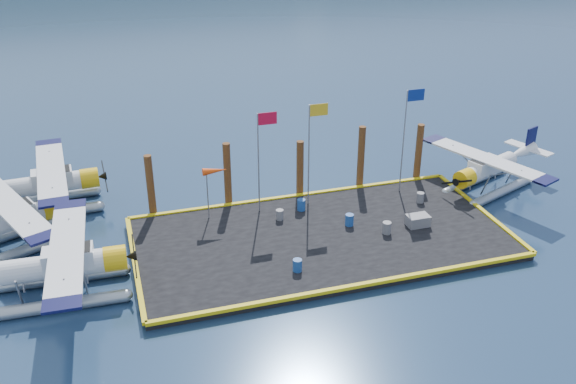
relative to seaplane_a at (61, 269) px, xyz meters
name	(u,v)px	position (x,y,z in m)	size (l,w,h in m)	color
ground	(321,242)	(13.39, 1.20, -1.54)	(4000.00, 4000.00, 0.00)	navy
dock	(321,239)	(13.39, 1.20, -1.34)	(20.00, 10.00, 0.40)	black
dock_bumpers	(321,234)	(13.39, 1.20, -1.05)	(20.25, 10.25, 0.18)	#C5AD0B
seaplane_a	(61,269)	(0.00, 0.00, 0.00)	(9.02, 9.93, 3.54)	#8F979C
seaplane_b	(6,225)	(-2.83, 5.29, -0.04)	(8.98, 9.43, 3.45)	#8F979C
seaplane_c	(46,187)	(-0.93, 9.46, 0.00)	(9.01, 9.93, 3.53)	#8F979C
seaplane_d	(487,171)	(25.43, 4.10, -0.13)	(8.44, 8.92, 3.24)	#8F979C
drum_0	(280,215)	(11.72, 3.62, -0.84)	(0.43, 0.43, 0.60)	#5A5A5F
drum_1	(387,228)	(16.90, 0.40, -0.81)	(0.48, 0.48, 0.67)	#5A5A5F
drum_2	(349,220)	(15.27, 1.84, -0.81)	(0.47, 0.47, 0.67)	navy
drum_3	(297,265)	(11.07, -1.73, -0.82)	(0.46, 0.46, 0.64)	navy
drum_4	(420,197)	(20.40, 3.23, -0.83)	(0.44, 0.44, 0.62)	#5A5A5F
drum_5	(301,205)	(13.25, 4.35, -0.80)	(0.48, 0.48, 0.68)	navy
crate	(418,221)	(18.93, 0.69, -0.83)	(1.24, 0.83, 0.62)	#5A5A5F
flagpole_red	(262,147)	(11.09, 5.00, 2.85)	(1.14, 0.08, 6.00)	gray
flagpole_yellow	(312,139)	(14.09, 5.00, 2.97)	(1.14, 0.08, 6.20)	gray
flagpole_blue	(408,126)	(20.08, 5.00, 3.14)	(1.14, 0.08, 6.50)	gray
windsock	(215,172)	(8.36, 5.00, 1.69)	(1.40, 0.44, 3.12)	gray
piling_0	(151,188)	(4.89, 6.60, 0.46)	(0.44, 0.44, 4.00)	#482714
piling_1	(228,176)	(9.39, 6.60, 0.56)	(0.44, 0.44, 4.20)	#482714
piling_2	(300,170)	(13.89, 6.60, 0.36)	(0.44, 0.44, 3.80)	#482714
piling_3	(361,159)	(17.89, 6.60, 0.61)	(0.44, 0.44, 4.30)	#482714
piling_4	(418,154)	(21.89, 6.60, 0.46)	(0.44, 0.44, 4.00)	#482714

